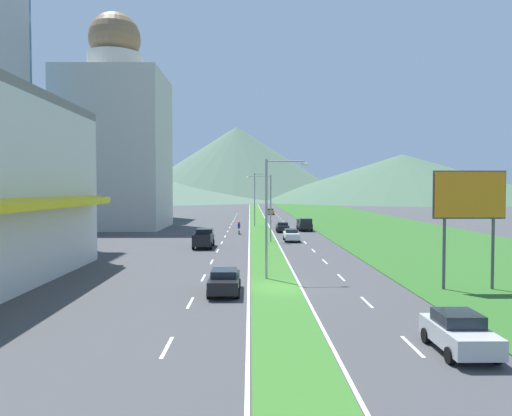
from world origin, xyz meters
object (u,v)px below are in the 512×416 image
Objects in this scene: billboard_roadside at (470,201)px; car_2 at (459,332)px; street_lamp_near at (271,210)px; car_4 at (224,281)px; car_3 at (283,227)px; motorcycle_rider at (239,229)px; car_0 at (270,211)px; car_1 at (291,235)px; pickup_truck_0 at (204,239)px; street_lamp_far at (256,196)px; pickup_truck_1 at (305,224)px; street_lamp_mid at (268,203)px.

billboard_roadside is 14.35m from car_2.
street_lamp_near is 7.19m from car_4.
car_2 is at bearing -138.68° from car_4.
street_lamp_near is at bearing -4.95° from car_3.
car_0 is at bearing -7.04° from motorcycle_rider.
car_1 is 0.88× the size of pickup_truck_0.
street_lamp_far is 1.73× the size of pickup_truck_1.
street_lamp_far is 56.33m from billboard_roadside.
street_lamp_mid is at bearing -52.17° from pickup_truck_0.
pickup_truck_0 is (-13.56, 35.81, 0.17)m from car_2.
motorcycle_rider is (-6.58, -3.51, -0.02)m from car_3.
car_0 reaches higher than car_3.
street_lamp_far is 1.73× the size of pickup_truck_0.
billboard_roadside is 31.95m from car_1.
street_lamp_mid is 1.75× the size of car_1.
street_lamp_mid reaches higher than car_4.
street_lamp_near is 2.14× the size of car_2.
street_lamp_far is 1.95× the size of car_4.
street_lamp_near is 1.99× the size of car_3.
car_4 is (-9.98, 11.35, -0.02)m from car_2.
car_0 is 1.06× the size of car_2.
car_2 is at bearing -67.17° from street_lamp_near.
motorcycle_rider is (-3.15, 35.99, -4.32)m from street_lamp_near.
car_4 is 24.73m from pickup_truck_0.
street_lamp_mid is 17.99m from pickup_truck_1.
billboard_roadside is at bearing -87.11° from car_4.
pickup_truck_1 reaches higher than car_4.
car_1 is at bearing 106.48° from billboard_roadside.
pickup_truck_1 is (7.06, 41.71, -4.09)m from street_lamp_near.
street_lamp_mid is 14.99m from car_3.
car_0 is 0.80× the size of pickup_truck_1.
car_4 is at bearing -92.78° from street_lamp_far.
street_lamp_mid is 25.42m from street_lamp_far.
car_0 is 55.73m from motorcycle_rider.
street_lamp_far is 55.84m from car_4.
billboard_roadside is 43.31m from motorcycle_rider.
street_lamp_mid is at bearing -87.53° from street_lamp_far.
car_4 is at bearing -138.68° from car_2.
street_lamp_near is 21.16m from pickup_truck_0.
car_1 is at bearing -57.63° from pickup_truck_0.
street_lamp_near is at bearing -91.43° from street_lamp_mid.
car_4 is (-3.80, -30.19, -4.07)m from street_lamp_mid.
billboard_roadside reaches higher than motorcycle_rider.
street_lamp_mid reaches higher than billboard_roadside.
car_1 is at bearing -145.16° from motorcycle_rider.
car_3 is at bearing -61.88° from motorcycle_rider.
car_3 is at bearing -70.94° from street_lamp_far.
car_2 is 15.11m from car_4.
car_0 is 49.70m from pickup_truck_1.
street_lamp_mid is at bearing -2.65° from car_0.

